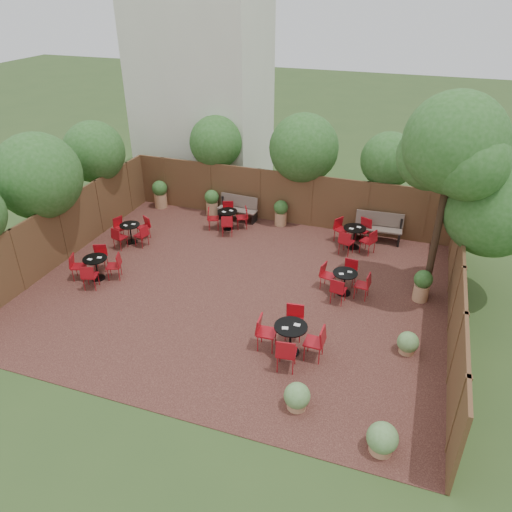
% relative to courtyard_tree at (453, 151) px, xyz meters
% --- Properties ---
extents(ground, '(80.00, 80.00, 0.00)m').
position_rel_courtyard_tree_xyz_m(ground, '(-5.30, -1.63, -4.35)').
color(ground, '#354F23').
rests_on(ground, ground).
extents(courtyard_paving, '(12.00, 10.00, 0.02)m').
position_rel_courtyard_tree_xyz_m(courtyard_paving, '(-5.30, -1.63, -4.34)').
color(courtyard_paving, '#391A17').
rests_on(courtyard_paving, ground).
extents(fence_back, '(12.00, 0.08, 2.00)m').
position_rel_courtyard_tree_xyz_m(fence_back, '(-5.30, 3.37, -3.35)').
color(fence_back, brown).
rests_on(fence_back, ground).
extents(fence_left, '(0.08, 10.00, 2.00)m').
position_rel_courtyard_tree_xyz_m(fence_left, '(-11.30, -1.63, -3.35)').
color(fence_left, brown).
rests_on(fence_left, ground).
extents(fence_right, '(0.08, 10.00, 2.00)m').
position_rel_courtyard_tree_xyz_m(fence_right, '(0.70, -1.63, -3.35)').
color(fence_right, brown).
rests_on(fence_right, ground).
extents(neighbour_building, '(5.00, 4.00, 8.00)m').
position_rel_courtyard_tree_xyz_m(neighbour_building, '(-9.80, 6.37, -0.35)').
color(neighbour_building, silver).
rests_on(neighbour_building, ground).
extents(overhang_foliage, '(15.75, 10.29, 2.69)m').
position_rel_courtyard_tree_xyz_m(overhang_foliage, '(-6.62, 1.06, -1.63)').
color(overhang_foliage, '#26571C').
rests_on(overhang_foliage, ground).
extents(courtyard_tree, '(2.76, 2.66, 5.82)m').
position_rel_courtyard_tree_xyz_m(courtyard_tree, '(0.00, 0.00, 0.00)').
color(courtyard_tree, black).
rests_on(courtyard_tree, courtyard_paving).
extents(park_bench_left, '(1.54, 0.59, 0.93)m').
position_rel_courtyard_tree_xyz_m(park_bench_left, '(-7.01, 3.00, -3.85)').
color(park_bench_left, brown).
rests_on(park_bench_left, courtyard_paving).
extents(park_bench_right, '(1.66, 0.62, 1.01)m').
position_rel_courtyard_tree_xyz_m(park_bench_right, '(-1.76, 3.01, -3.81)').
color(park_bench_right, brown).
rests_on(park_bench_right, courtyard_paving).
extents(bistro_tables, '(9.07, 7.58, 0.93)m').
position_rel_courtyard_tree_xyz_m(bistro_tables, '(-5.39, -0.63, -3.90)').
color(bistro_tables, black).
rests_on(bistro_tables, courtyard_paving).
extents(planters, '(10.82, 3.99, 1.10)m').
position_rel_courtyard_tree_xyz_m(planters, '(-6.55, 2.35, -3.78)').
color(planters, tan).
rests_on(planters, courtyard_paving).
extents(low_shrubs, '(2.67, 3.77, 0.67)m').
position_rel_courtyard_tree_xyz_m(low_shrubs, '(-1.11, -5.04, -4.03)').
color(low_shrubs, tan).
rests_on(low_shrubs, courtyard_paving).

